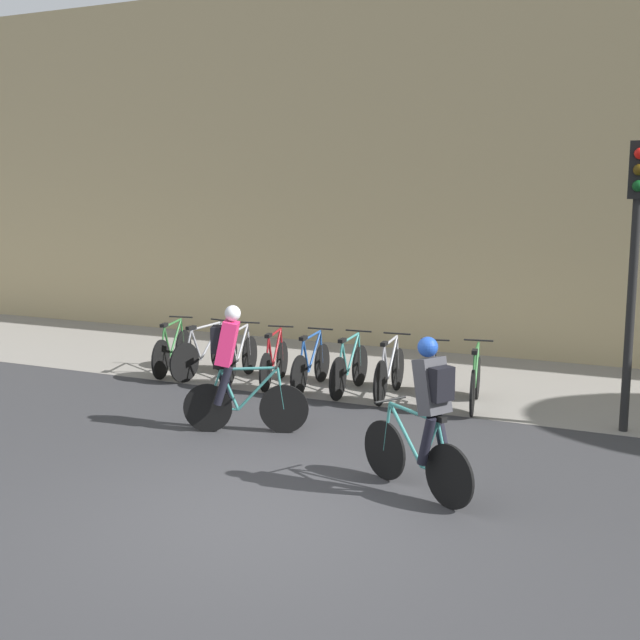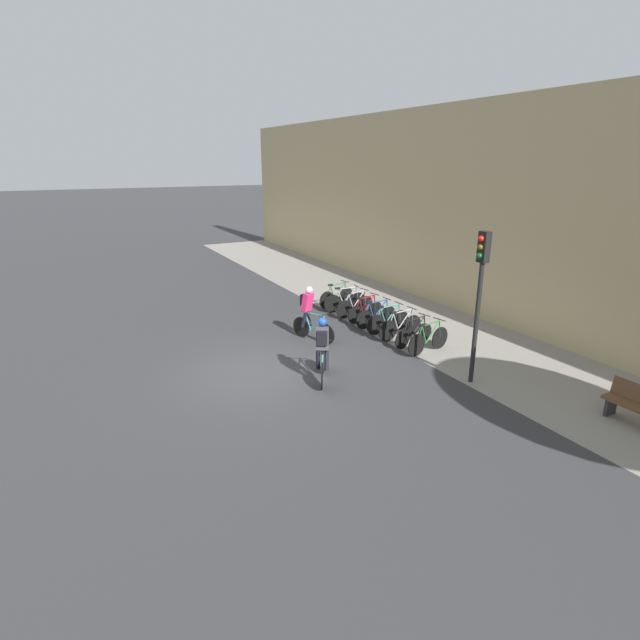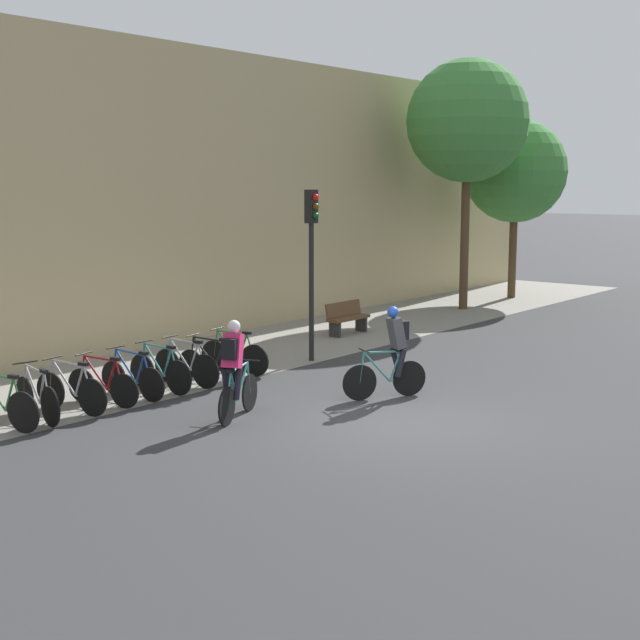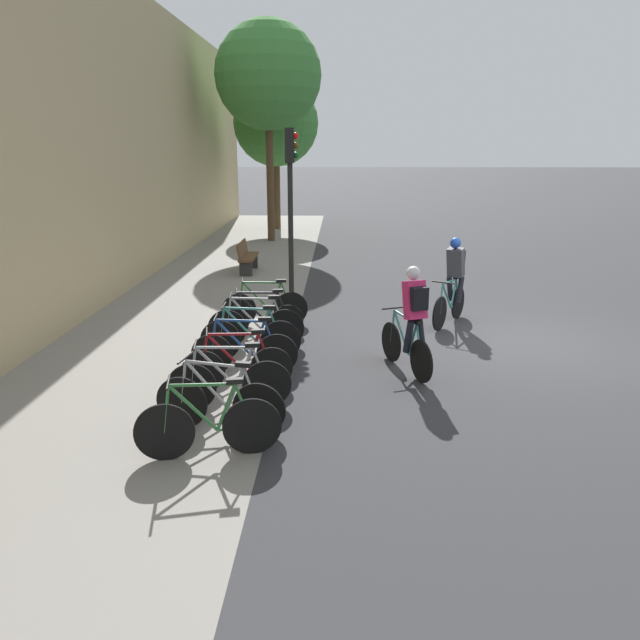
% 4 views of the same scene
% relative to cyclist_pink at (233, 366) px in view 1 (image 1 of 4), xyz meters
% --- Properties ---
extents(ground, '(200.00, 200.00, 0.00)m').
position_rel_cyclist_pink_xyz_m(ground, '(1.72, -2.43, -0.95)').
color(ground, '#333335').
extents(kerb_strip, '(44.00, 4.50, 0.01)m').
position_rel_cyclist_pink_xyz_m(kerb_strip, '(1.72, 4.32, -0.94)').
color(kerb_strip, gray).
rests_on(kerb_strip, ground).
extents(building_facade, '(44.00, 0.60, 7.61)m').
position_rel_cyclist_pink_xyz_m(building_facade, '(1.72, 6.87, 2.86)').
color(building_facade, tan).
rests_on(building_facade, ground).
extents(cyclist_pink, '(1.63, 0.72, 1.78)m').
position_rel_cyclist_pink_xyz_m(cyclist_pink, '(0.00, 0.00, 0.00)').
color(cyclist_pink, black).
rests_on(cyclist_pink, ground).
extents(cyclist_grey, '(1.54, 0.91, 1.79)m').
position_rel_cyclist_pink_xyz_m(cyclist_grey, '(3.13, -1.20, -0.00)').
color(cyclist_grey, black).
rests_on(cyclist_grey, ground).
extents(parked_bike_0, '(0.50, 1.70, 0.99)m').
position_rel_cyclist_pink_xyz_m(parked_bike_0, '(-2.88, 2.67, -0.53)').
color(parked_bike_0, black).
rests_on(parked_bike_0, ground).
extents(parked_bike_1, '(0.47, 1.73, 0.99)m').
position_rel_cyclist_pink_xyz_m(parked_bike_1, '(-2.18, 2.67, -0.53)').
color(parked_bike_1, black).
rests_on(parked_bike_1, ground).
extents(parked_bike_2, '(0.46, 1.73, 0.98)m').
position_rel_cyclist_pink_xyz_m(parked_bike_2, '(-1.47, 2.67, -0.54)').
color(parked_bike_2, black).
rests_on(parked_bike_2, ground).
extents(parked_bike_3, '(0.50, 1.65, 0.96)m').
position_rel_cyclist_pink_xyz_m(parked_bike_3, '(-0.77, 2.67, -0.55)').
color(parked_bike_3, black).
rests_on(parked_bike_3, ground).
extents(parked_bike_4, '(0.46, 1.72, 0.97)m').
position_rel_cyclist_pink_xyz_m(parked_bike_4, '(-0.07, 2.67, -0.54)').
color(parked_bike_4, black).
rests_on(parked_bike_4, ground).
extents(parked_bike_5, '(0.46, 1.74, 0.99)m').
position_rel_cyclist_pink_xyz_m(parked_bike_5, '(0.63, 2.67, -0.53)').
color(parked_bike_5, black).
rests_on(parked_bike_5, ground).
extents(parked_bike_6, '(0.46, 1.76, 0.99)m').
position_rel_cyclist_pink_xyz_m(parked_bike_6, '(1.33, 2.67, -0.53)').
color(parked_bike_6, black).
rests_on(parked_bike_6, ground).
extents(parked_bike_7, '(0.47, 1.65, 0.94)m').
position_rel_cyclist_pink_xyz_m(parked_bike_7, '(2.03, 2.67, -0.56)').
color(parked_bike_7, black).
rests_on(parked_bike_7, ground).
extents(parked_bike_8, '(0.46, 1.74, 0.98)m').
position_rel_cyclist_pink_xyz_m(parked_bike_8, '(2.73, 2.67, -0.53)').
color(parked_bike_8, black).
rests_on(parked_bike_8, ground).
extents(traffic_light_pole, '(0.26, 0.30, 3.97)m').
position_rel_cyclist_pink_xyz_m(traffic_light_pole, '(4.92, 2.30, 1.78)').
color(traffic_light_pole, black).
rests_on(traffic_light_pole, ground).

